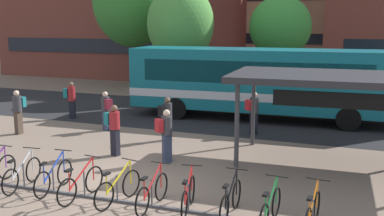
{
  "coord_description": "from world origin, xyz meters",
  "views": [
    {
      "loc": [
        5.82,
        -9.71,
        4.35
      ],
      "look_at": [
        0.53,
        4.16,
        1.49
      ],
      "focal_mm": 41.43,
      "sensor_mm": 36.0,
      "label": 1
    }
  ],
  "objects_px": {
    "parked_bicycle_yellow_4": "(118,188)",
    "parked_bicycle_orange_9": "(312,214)",
    "commuter_teal_pack_6": "(71,98)",
    "parked_bicycle_blue_2": "(54,177)",
    "city_bus": "(264,81)",
    "street_tree_0": "(280,27)",
    "commuter_red_pack_1": "(166,132)",
    "parked_bicycle_red_5": "(152,193)",
    "parked_bicycle_black_7": "(231,201)",
    "transit_shelter": "(344,80)",
    "parked_bicycle_red_6": "(188,196)",
    "commuter_teal_pack_3": "(18,109)",
    "street_tree_2": "(131,1)",
    "parked_bicycle_green_8": "(270,209)",
    "street_tree_3": "(181,24)",
    "parked_bicycle_silver_1": "(22,175)",
    "commuter_black_pack_4": "(167,116)",
    "commuter_teal_pack_5": "(114,126)",
    "commuter_red_pack_0": "(253,110)",
    "commuter_maroon_pack_2": "(106,108)",
    "parked_bicycle_red_3": "(81,184)"
  },
  "relations": [
    {
      "from": "parked_bicycle_silver_1",
      "to": "commuter_teal_pack_5",
      "type": "bearing_deg",
      "value": -19.32
    },
    {
      "from": "street_tree_3",
      "to": "street_tree_2",
      "type": "bearing_deg",
      "value": 149.97
    },
    {
      "from": "commuter_teal_pack_6",
      "to": "commuter_maroon_pack_2",
      "type": "bearing_deg",
      "value": -51.28
    },
    {
      "from": "parked_bicycle_orange_9",
      "to": "street_tree_0",
      "type": "height_order",
      "value": "street_tree_0"
    },
    {
      "from": "commuter_teal_pack_3",
      "to": "street_tree_2",
      "type": "bearing_deg",
      "value": -167.2
    },
    {
      "from": "parked_bicycle_black_7",
      "to": "commuter_black_pack_4",
      "type": "xyz_separation_m",
      "value": [
        -4.08,
        5.59,
        0.56
      ]
    },
    {
      "from": "parked_bicycle_silver_1",
      "to": "parked_bicycle_red_6",
      "type": "height_order",
      "value": "same"
    },
    {
      "from": "parked_bicycle_green_8",
      "to": "street_tree_3",
      "type": "distance_m",
      "value": 17.72
    },
    {
      "from": "parked_bicycle_green_8",
      "to": "commuter_teal_pack_5",
      "type": "xyz_separation_m",
      "value": [
        -5.86,
        3.38,
        0.61
      ]
    },
    {
      "from": "parked_bicycle_blue_2",
      "to": "commuter_red_pack_0",
      "type": "bearing_deg",
      "value": -28.65
    },
    {
      "from": "parked_bicycle_green_8",
      "to": "parked_bicycle_red_3",
      "type": "bearing_deg",
      "value": 96.37
    },
    {
      "from": "city_bus",
      "to": "commuter_black_pack_4",
      "type": "height_order",
      "value": "city_bus"
    },
    {
      "from": "commuter_teal_pack_3",
      "to": "parked_bicycle_yellow_4",
      "type": "bearing_deg",
      "value": 61.15
    },
    {
      "from": "parked_bicycle_blue_2",
      "to": "parked_bicycle_yellow_4",
      "type": "height_order",
      "value": "same"
    },
    {
      "from": "parked_bicycle_black_7",
      "to": "parked_bicycle_green_8",
      "type": "height_order",
      "value": "same"
    },
    {
      "from": "commuter_teal_pack_6",
      "to": "parked_bicycle_blue_2",
      "type": "bearing_deg",
      "value": -80.05
    },
    {
      "from": "parked_bicycle_red_5",
      "to": "parked_bicycle_black_7",
      "type": "bearing_deg",
      "value": -83.47
    },
    {
      "from": "commuter_red_pack_1",
      "to": "parked_bicycle_red_3",
      "type": "bearing_deg",
      "value": -152.38
    },
    {
      "from": "parked_bicycle_yellow_4",
      "to": "parked_bicycle_orange_9",
      "type": "bearing_deg",
      "value": -77.93
    },
    {
      "from": "parked_bicycle_silver_1",
      "to": "parked_bicycle_red_5",
      "type": "bearing_deg",
      "value": -96.18
    },
    {
      "from": "transit_shelter",
      "to": "commuter_red_pack_1",
      "type": "xyz_separation_m",
      "value": [
        -5.12,
        -1.79,
        -1.65
      ]
    },
    {
      "from": "parked_bicycle_red_5",
      "to": "commuter_teal_pack_3",
      "type": "xyz_separation_m",
      "value": [
        -8.11,
        4.63,
        0.63
      ]
    },
    {
      "from": "commuter_black_pack_4",
      "to": "transit_shelter",
      "type": "bearing_deg",
      "value": -66.79
    },
    {
      "from": "city_bus",
      "to": "parked_bicycle_yellow_4",
      "type": "height_order",
      "value": "city_bus"
    },
    {
      "from": "transit_shelter",
      "to": "commuter_red_pack_1",
      "type": "height_order",
      "value": "transit_shelter"
    },
    {
      "from": "city_bus",
      "to": "parked_bicycle_red_5",
      "type": "xyz_separation_m",
      "value": [
        -0.39,
        -10.75,
        -1.39
      ]
    },
    {
      "from": "street_tree_2",
      "to": "city_bus",
      "type": "bearing_deg",
      "value": -34.14
    },
    {
      "from": "parked_bicycle_silver_1",
      "to": "commuter_teal_pack_3",
      "type": "height_order",
      "value": "commuter_teal_pack_3"
    },
    {
      "from": "parked_bicycle_orange_9",
      "to": "commuter_black_pack_4",
      "type": "distance_m",
      "value": 8.17
    },
    {
      "from": "parked_bicycle_black_7",
      "to": "street_tree_0",
      "type": "relative_size",
      "value": 0.29
    },
    {
      "from": "parked_bicycle_red_6",
      "to": "city_bus",
      "type": "bearing_deg",
      "value": -8.65
    },
    {
      "from": "parked_bicycle_blue_2",
      "to": "parked_bicycle_red_5",
      "type": "distance_m",
      "value": 2.89
    },
    {
      "from": "transit_shelter",
      "to": "commuter_teal_pack_3",
      "type": "xyz_separation_m",
      "value": [
        -12.1,
        -0.48,
        -1.62
      ]
    },
    {
      "from": "parked_bicycle_red_6",
      "to": "commuter_red_pack_0",
      "type": "xyz_separation_m",
      "value": [
        -0.27,
        7.69,
        0.6
      ]
    },
    {
      "from": "parked_bicycle_yellow_4",
      "to": "street_tree_0",
      "type": "distance_m",
      "value": 18.83
    },
    {
      "from": "city_bus",
      "to": "parked_bicycle_black_7",
      "type": "bearing_deg",
      "value": -85.1
    },
    {
      "from": "commuter_red_pack_0",
      "to": "street_tree_2",
      "type": "bearing_deg",
      "value": 88.61
    },
    {
      "from": "parked_bicycle_red_6",
      "to": "street_tree_2",
      "type": "xyz_separation_m",
      "value": [
        -11.02,
        17.79,
        5.38
      ]
    },
    {
      "from": "transit_shelter",
      "to": "street_tree_2",
      "type": "xyz_separation_m",
      "value": [
        -14.13,
        12.78,
        3.13
      ]
    },
    {
      "from": "parked_bicycle_red_5",
      "to": "commuter_teal_pack_3",
      "type": "height_order",
      "value": "commuter_teal_pack_3"
    },
    {
      "from": "parked_bicycle_blue_2",
      "to": "parked_bicycle_red_6",
      "type": "height_order",
      "value": "same"
    },
    {
      "from": "parked_bicycle_red_6",
      "to": "parked_bicycle_green_8",
      "type": "distance_m",
      "value": 1.93
    },
    {
      "from": "parked_bicycle_black_7",
      "to": "commuter_teal_pack_5",
      "type": "height_order",
      "value": "commuter_teal_pack_5"
    },
    {
      "from": "parked_bicycle_yellow_4",
      "to": "transit_shelter",
      "type": "relative_size",
      "value": 0.25
    },
    {
      "from": "city_bus",
      "to": "street_tree_0",
      "type": "relative_size",
      "value": 2.03
    },
    {
      "from": "street_tree_0",
      "to": "street_tree_3",
      "type": "bearing_deg",
      "value": -148.5
    },
    {
      "from": "commuter_teal_pack_6",
      "to": "commuter_black_pack_4",
      "type": "bearing_deg",
      "value": -42.58
    },
    {
      "from": "parked_bicycle_blue_2",
      "to": "parked_bicycle_red_3",
      "type": "relative_size",
      "value": 1.0
    },
    {
      "from": "parked_bicycle_orange_9",
      "to": "commuter_red_pack_1",
      "type": "relative_size",
      "value": 1.01
    },
    {
      "from": "commuter_red_pack_1",
      "to": "commuter_black_pack_4",
      "type": "xyz_separation_m",
      "value": [
        -1.07,
        2.47,
        -0.05
      ]
    }
  ]
}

